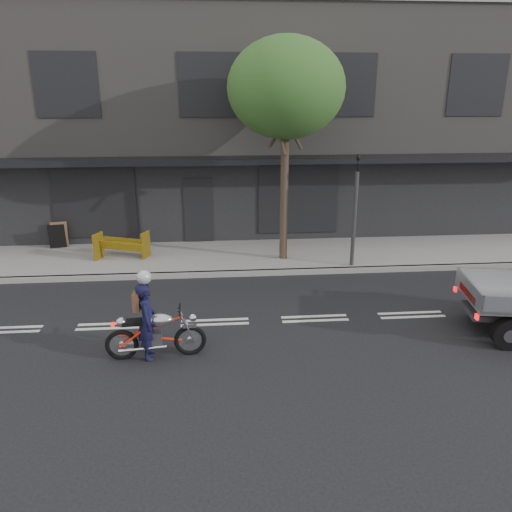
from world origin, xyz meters
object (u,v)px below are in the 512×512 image
at_px(street_tree, 286,89).
at_px(motorcycle, 156,333).
at_px(rider, 147,321).
at_px(sandwich_board, 57,236).
at_px(traffic_light_pole, 354,217).
at_px(construction_barrier, 121,247).

xyz_separation_m(street_tree, motorcycle, (-3.40, -5.70, -4.74)).
distance_m(street_tree, rider, 8.06).
xyz_separation_m(motorcycle, sandwich_board, (-4.04, 7.33, 0.03)).
bearing_deg(motorcycle, street_tree, 55.58).
height_order(rider, sandwich_board, rider).
height_order(traffic_light_pole, rider, traffic_light_pole).
distance_m(construction_barrier, sandwich_board, 2.77).
xyz_separation_m(traffic_light_pole, motorcycle, (-5.40, -4.85, -1.11)).
distance_m(rider, construction_barrier, 6.07).
distance_m(traffic_light_pole, motorcycle, 7.34).
xyz_separation_m(traffic_light_pole, rider, (-5.55, -4.85, -0.84)).
bearing_deg(street_tree, construction_barrier, 178.02).
height_order(rider, construction_barrier, rider).
relative_size(street_tree, traffic_light_pole, 1.93).
bearing_deg(construction_barrier, street_tree, -1.98).
bearing_deg(traffic_light_pole, construction_barrier, 171.77).
distance_m(street_tree, motorcycle, 8.15).
bearing_deg(sandwich_board, rider, -74.24).
bearing_deg(construction_barrier, traffic_light_pole, -8.23).
xyz_separation_m(motorcycle, construction_barrier, (-1.69, 5.87, 0.05)).
bearing_deg(street_tree, sandwich_board, 167.58).
height_order(traffic_light_pole, motorcycle, traffic_light_pole).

